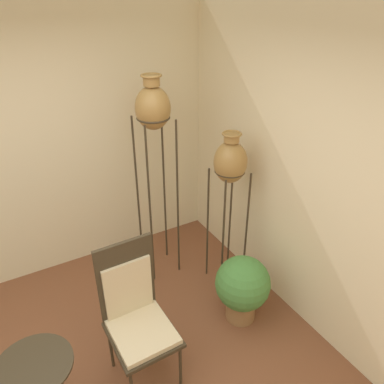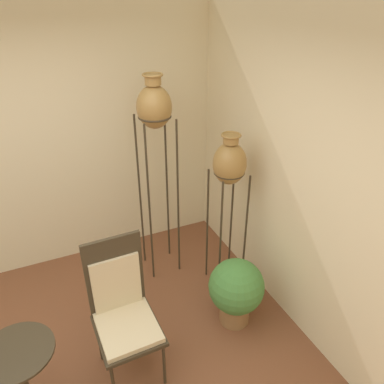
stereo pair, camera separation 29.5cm
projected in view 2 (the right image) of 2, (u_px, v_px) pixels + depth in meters
name	position (u px, v px, depth m)	size (l,w,h in m)	color
wall_back	(19.00, 149.00, 3.59)	(8.01, 0.06, 2.70)	beige
wall_right	(334.00, 202.00, 2.72)	(0.06, 8.01, 2.70)	beige
vase_stand_tall	(154.00, 112.00, 3.34)	(0.32, 0.32, 2.08)	#382D1E
vase_stand_medium	(229.00, 166.00, 3.34)	(0.31, 0.31, 1.62)	#382D1E
chair	(122.00, 306.00, 2.81)	(0.47, 0.51, 1.16)	#382D1E
side_table	(21.00, 370.00, 2.48)	(0.49, 0.49, 0.68)	#382D1E
potted_plant	(236.00, 290.00, 3.31)	(0.50, 0.50, 0.66)	olive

